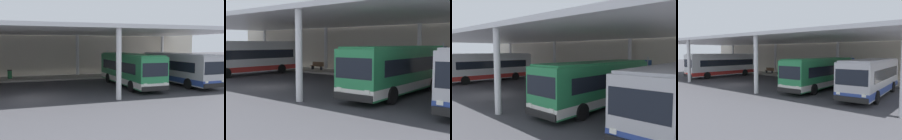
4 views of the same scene
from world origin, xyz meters
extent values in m
plane|color=#3D3D42|center=(0.00, 0.00, 0.00)|extent=(200.00, 200.00, 0.00)
cube|color=#A39E93|center=(0.00, 11.75, 0.09)|extent=(42.00, 4.50, 0.18)
cube|color=beige|center=(0.00, 15.00, 3.41)|extent=(48.00, 1.60, 6.82)
cube|color=silver|center=(0.00, 5.50, 5.40)|extent=(40.00, 17.00, 0.30)
cylinder|color=silver|center=(-18.50, 13.50, 2.62)|extent=(0.40, 0.40, 5.25)
cylinder|color=silver|center=(-6.17, 13.50, 2.62)|extent=(0.40, 0.40, 5.25)
cylinder|color=silver|center=(6.17, -2.50, 2.62)|extent=(0.40, 0.40, 5.25)
cylinder|color=silver|center=(6.17, 13.50, 2.62)|extent=(0.40, 0.40, 5.25)
cube|color=white|center=(-8.73, 4.37, 1.90)|extent=(3.07, 11.31, 3.10)
cube|color=red|center=(-8.73, 4.37, 0.70)|extent=(3.09, 11.33, 0.50)
cube|color=black|center=(-8.72, 4.52, 2.20)|extent=(3.01, 9.30, 0.90)
cube|color=white|center=(-8.73, 4.37, 3.51)|extent=(2.85, 10.86, 0.12)
cylinder|color=black|center=(-7.68, 0.84, 0.50)|extent=(0.33, 1.01, 1.00)
cylinder|color=black|center=(-9.80, 7.51, 0.50)|extent=(0.33, 1.01, 1.00)
cylinder|color=black|center=(-7.35, 7.38, 0.50)|extent=(0.33, 1.01, 1.00)
cube|color=#28844C|center=(9.38, 3.36, 1.70)|extent=(2.78, 10.46, 2.70)
cube|color=white|center=(9.38, 3.36, 0.70)|extent=(2.80, 10.48, 0.50)
cube|color=black|center=(9.38, 3.51, 2.00)|extent=(2.77, 8.59, 0.90)
cube|color=black|center=(9.52, -1.78, 2.05)|extent=(2.30, 0.18, 1.10)
cube|color=black|center=(9.52, -1.87, 0.55)|extent=(2.45, 0.23, 0.36)
cube|color=#2A8B50|center=(9.38, 3.36, 3.11)|extent=(2.57, 10.04, 0.12)
cube|color=yellow|center=(9.52, -1.75, 2.87)|extent=(1.75, 0.17, 0.28)
cube|color=white|center=(8.62, -1.89, 0.90)|extent=(0.28, 0.09, 0.20)
cube|color=white|center=(10.42, -1.84, 0.90)|extent=(0.28, 0.09, 0.20)
cylinder|color=black|center=(8.24, 0.11, 0.50)|extent=(0.31, 1.01, 1.00)
cylinder|color=black|center=(10.69, 0.17, 0.50)|extent=(0.31, 1.01, 1.00)
cylinder|color=black|center=(8.08, 6.19, 0.50)|extent=(0.31, 1.01, 1.00)
cylinder|color=black|center=(10.53, 6.26, 0.50)|extent=(0.31, 1.01, 1.00)
cube|color=white|center=(14.22, -2.11, 0.90)|extent=(0.29, 0.10, 0.20)
cylinder|color=black|center=(13.75, -0.14, 0.50)|extent=(0.36, 1.02, 1.00)
cube|color=brown|center=(-6.05, 11.75, 0.63)|extent=(1.80, 0.44, 0.08)
cube|color=brown|center=(-6.05, 11.95, 0.88)|extent=(1.80, 0.06, 0.44)
cube|color=#2D2D33|center=(-6.75, 11.75, 0.41)|extent=(0.10, 0.36, 0.45)
cube|color=#2D2D33|center=(-5.35, 11.75, 0.41)|extent=(0.10, 0.36, 0.45)
cylinder|color=#236638|center=(-2.06, 11.74, 0.63)|extent=(0.48, 0.48, 0.90)
cylinder|color=black|center=(-2.06, 11.74, 1.12)|extent=(0.52, 0.52, 0.08)
cylinder|color=#B2B2B7|center=(9.46, 10.95, 1.78)|extent=(0.12, 0.12, 3.20)
cube|color=#285199|center=(9.46, 10.93, 2.16)|extent=(0.70, 0.04, 1.80)
camera|label=1|loc=(-0.41, -20.90, 4.06)|focal=42.87mm
camera|label=2|loc=(18.74, -14.17, 3.35)|focal=47.86mm
camera|label=3|loc=(18.81, -9.27, 3.93)|focal=36.18mm
camera|label=4|loc=(21.47, -16.46, 3.75)|focal=36.15mm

